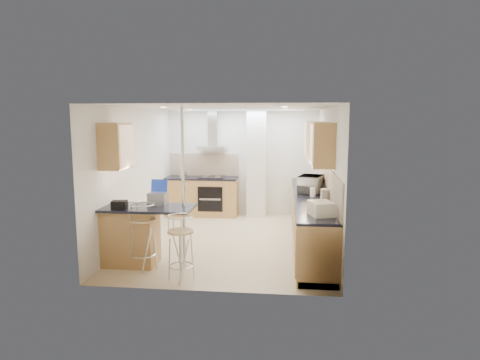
# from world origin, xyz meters

# --- Properties ---
(ground) EXTENTS (4.80, 4.80, 0.00)m
(ground) POSITION_xyz_m (0.00, 0.00, 0.00)
(ground) COLOR beige
(ground) RESTS_ON ground
(room_shell) EXTENTS (3.64, 4.84, 2.51)m
(room_shell) POSITION_xyz_m (0.32, 0.38, 1.54)
(room_shell) COLOR white
(room_shell) RESTS_ON ground
(right_counter) EXTENTS (0.63, 4.40, 0.92)m
(right_counter) POSITION_xyz_m (1.50, 0.00, 0.46)
(right_counter) COLOR #B78649
(right_counter) RESTS_ON ground
(back_counter) EXTENTS (1.70, 0.63, 0.92)m
(back_counter) POSITION_xyz_m (-0.95, 2.10, 0.46)
(back_counter) COLOR #B78649
(back_counter) RESTS_ON ground
(peninsula) EXTENTS (1.47, 0.72, 0.94)m
(peninsula) POSITION_xyz_m (-1.12, -1.45, 0.48)
(peninsula) COLOR #B78649
(peninsula) RESTS_ON ground
(microwave) EXTENTS (0.53, 0.66, 0.32)m
(microwave) POSITION_xyz_m (1.50, 0.24, 1.08)
(microwave) COLOR white
(microwave) RESTS_ON right_counter
(laptop) EXTENTS (0.30, 0.23, 0.20)m
(laptop) POSITION_xyz_m (-0.99, -1.29, 1.04)
(laptop) COLOR #93959B
(laptop) RESTS_ON peninsula
(bag) EXTENTS (0.25, 0.19, 0.12)m
(bag) POSITION_xyz_m (-1.49, -1.64, 1.00)
(bag) COLOR black
(bag) RESTS_ON peninsula
(bar_stool_near) EXTENTS (0.50, 0.50, 1.04)m
(bar_stool_near) POSITION_xyz_m (-1.12, -1.66, 0.52)
(bar_stool_near) COLOR tan
(bar_stool_near) RESTS_ON ground
(bar_stool_end) EXTENTS (0.49, 0.49, 0.96)m
(bar_stool_end) POSITION_xyz_m (-0.43, -2.06, 0.48)
(bar_stool_end) COLOR tan
(bar_stool_end) RESTS_ON ground
(jar_a) EXTENTS (0.15, 0.15, 0.19)m
(jar_a) POSITION_xyz_m (1.66, 0.47, 1.02)
(jar_a) COLOR white
(jar_a) RESTS_ON right_counter
(jar_b) EXTENTS (0.13, 0.13, 0.16)m
(jar_b) POSITION_xyz_m (1.51, 0.79, 1.00)
(jar_b) COLOR white
(jar_b) RESTS_ON right_counter
(jar_c) EXTENTS (0.16, 0.16, 0.21)m
(jar_c) POSITION_xyz_m (1.69, -0.63, 1.03)
(jar_c) COLOR #B6AC92
(jar_c) RESTS_ON right_counter
(jar_d) EXTENTS (0.12, 0.12, 0.15)m
(jar_d) POSITION_xyz_m (1.52, -0.18, 1.00)
(jar_d) COLOR white
(jar_d) RESTS_ON right_counter
(bread_bin) EXTENTS (0.40, 0.45, 0.20)m
(bread_bin) POSITION_xyz_m (1.55, -1.68, 1.02)
(bread_bin) COLOR white
(bread_bin) RESTS_ON right_counter
(kettle) EXTENTS (0.16, 0.16, 0.22)m
(kettle) POSITION_xyz_m (-1.37, 1.96, 1.03)
(kettle) COLOR #B6B9BB
(kettle) RESTS_ON back_counter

